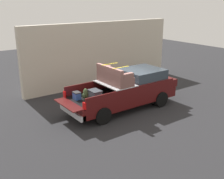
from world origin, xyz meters
The scene contains 3 objects.
ground_plane centered at (0.00, 0.00, 0.00)m, with size 40.00×40.00×0.00m, color #262628.
pickup_truck centered at (0.36, 0.00, 0.94)m, with size 6.05×2.06×2.23m.
building_facade centered at (1.65, 4.18, 1.92)m, with size 10.29×0.36×3.84m, color beige.
Camera 1 is at (-7.76, -9.85, 5.11)m, focal length 43.95 mm.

